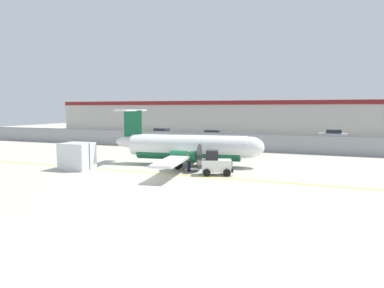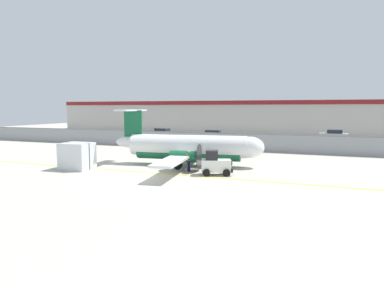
% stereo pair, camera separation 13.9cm
% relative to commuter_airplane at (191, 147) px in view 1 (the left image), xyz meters
% --- Properties ---
extents(ground_plane, '(140.00, 140.00, 0.01)m').
position_rel_commuter_airplane_xyz_m(ground_plane, '(-0.73, -4.38, -1.60)').
color(ground_plane, '#B7B2A3').
extents(perimeter_fence, '(98.00, 0.10, 2.10)m').
position_rel_commuter_airplane_xyz_m(perimeter_fence, '(-0.73, 11.62, -0.49)').
color(perimeter_fence, gray).
rests_on(perimeter_fence, ground).
extents(parking_lot_strip, '(98.00, 17.00, 0.12)m').
position_rel_commuter_airplane_xyz_m(parking_lot_strip, '(-0.73, 23.12, -1.54)').
color(parking_lot_strip, '#38383A').
rests_on(parking_lot_strip, ground).
extents(background_building, '(91.00, 8.10, 6.50)m').
position_rel_commuter_airplane_xyz_m(background_building, '(-0.73, 41.61, 1.66)').
color(background_building, beige).
rests_on(background_building, ground).
extents(commuter_airplane, '(13.56, 16.07, 4.92)m').
position_rel_commuter_airplane_xyz_m(commuter_airplane, '(0.00, 0.00, 0.00)').
color(commuter_airplane, white).
rests_on(commuter_airplane, ground).
extents(baggage_tug, '(2.56, 1.98, 1.88)m').
position_rel_commuter_airplane_xyz_m(baggage_tug, '(3.34, -3.39, -0.75)').
color(baggage_tug, silver).
rests_on(baggage_tug, ground).
extents(ground_crew_worker, '(0.39, 0.55, 1.70)m').
position_rel_commuter_airplane_xyz_m(ground_crew_worker, '(0.89, -2.68, -0.65)').
color(ground_crew_worker, '#191E4C').
rests_on(ground_crew_worker, ground).
extents(cargo_container, '(2.47, 2.08, 2.20)m').
position_rel_commuter_airplane_xyz_m(cargo_container, '(-8.08, -5.14, -0.50)').
color(cargo_container, silver).
rests_on(cargo_container, ground).
extents(traffic_cone_near_left, '(0.36, 0.36, 0.64)m').
position_rel_commuter_airplane_xyz_m(traffic_cone_near_left, '(0.66, -2.27, -1.29)').
color(traffic_cone_near_left, orange).
rests_on(traffic_cone_near_left, ground).
extents(traffic_cone_near_right, '(0.36, 0.36, 0.64)m').
position_rel_commuter_airplane_xyz_m(traffic_cone_near_right, '(2.52, 0.40, -1.29)').
color(traffic_cone_near_right, orange).
rests_on(traffic_cone_near_right, ground).
extents(parked_car_0, '(4.36, 2.37, 1.58)m').
position_rel_commuter_airplane_xyz_m(parked_car_0, '(-14.04, 23.36, -0.71)').
color(parked_car_0, slate).
rests_on(parked_car_0, parking_lot_strip).
extents(parked_car_1, '(4.29, 2.19, 1.58)m').
position_rel_commuter_airplane_xyz_m(parked_car_1, '(-4.97, 21.97, -0.71)').
color(parked_car_1, black).
rests_on(parked_car_1, parking_lot_strip).
extents(parked_car_2, '(4.24, 2.08, 1.58)m').
position_rel_commuter_airplane_xyz_m(parked_car_2, '(3.60, 17.02, -0.71)').
color(parked_car_2, black).
rests_on(parked_car_2, parking_lot_strip).
extents(parked_car_3, '(4.26, 2.13, 1.58)m').
position_rel_commuter_airplane_xyz_m(parked_car_3, '(12.45, 29.60, -0.71)').
color(parked_car_3, silver).
rests_on(parked_car_3, parking_lot_strip).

